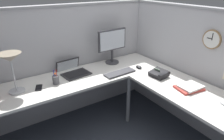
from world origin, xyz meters
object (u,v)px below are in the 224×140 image
(computer_mouse, at_px, (139,67))
(wall_clock, at_px, (212,39))
(book_stack, at_px, (190,87))
(desk_lamp_dome, at_px, (10,61))
(pen_cup, at_px, (56,80))
(office_phone, at_px, (159,74))
(keyboard, at_px, (120,73))
(monitor, at_px, (112,44))
(cell_phone, at_px, (39,88))
(laptop, at_px, (72,71))

(computer_mouse, bearing_deg, wall_clock, -60.65)
(book_stack, relative_size, wall_clock, 1.43)
(book_stack, height_order, wall_clock, wall_clock)
(desk_lamp_dome, distance_m, pen_cup, 0.53)
(computer_mouse, relative_size, office_phone, 0.47)
(computer_mouse, distance_m, desk_lamp_dome, 1.60)
(computer_mouse, xyz_separation_m, pen_cup, (-1.12, 0.18, 0.04))
(computer_mouse, distance_m, office_phone, 0.35)
(pen_cup, distance_m, wall_clock, 1.84)
(keyboard, bearing_deg, wall_clock, -47.09)
(keyboard, distance_m, computer_mouse, 0.33)
(wall_clock, bearing_deg, office_phone, 134.37)
(monitor, xyz_separation_m, book_stack, (0.29, -1.14, -0.27))
(pen_cup, height_order, office_phone, pen_cup)
(keyboard, xyz_separation_m, wall_clock, (0.74, -0.73, 0.51))
(desk_lamp_dome, bearing_deg, pen_cup, -7.05)
(office_phone, bearing_deg, computer_mouse, 96.31)
(office_phone, bearing_deg, keyboard, 136.41)
(book_stack, bearing_deg, cell_phone, 146.06)
(desk_lamp_dome, xyz_separation_m, pen_cup, (0.42, -0.05, -0.31))
(computer_mouse, relative_size, book_stack, 0.33)
(laptop, relative_size, computer_mouse, 4.01)
(keyboard, distance_m, cell_phone, 1.01)
(cell_phone, bearing_deg, wall_clock, -7.59)
(cell_phone, bearing_deg, monitor, 29.92)
(pen_cup, xyz_separation_m, office_phone, (1.16, -0.53, -0.02))
(cell_phone, bearing_deg, office_phone, -1.18)
(desk_lamp_dome, relative_size, pen_cup, 2.47)
(keyboard, distance_m, book_stack, 0.87)
(keyboard, relative_size, book_stack, 1.36)
(cell_phone, relative_size, wall_clock, 0.65)
(monitor, bearing_deg, keyboard, -108.83)
(monitor, bearing_deg, cell_phone, -170.27)
(monitor, relative_size, wall_clock, 2.27)
(desk_lamp_dome, xyz_separation_m, office_phone, (1.58, -0.58, -0.33))
(monitor, xyz_separation_m, desk_lamp_dome, (-1.35, -0.15, 0.07))
(desk_lamp_dome, relative_size, office_phone, 2.03)
(pen_cup, relative_size, cell_phone, 1.25)
(desk_lamp_dome, bearing_deg, laptop, 11.66)
(laptop, xyz_separation_m, desk_lamp_dome, (-0.71, -0.15, 0.34))
(office_phone, bearing_deg, wall_clock, -45.63)
(computer_mouse, distance_m, book_stack, 0.77)
(laptop, relative_size, cell_phone, 2.90)
(pen_cup, bearing_deg, desk_lamp_dome, 172.95)
(computer_mouse, xyz_separation_m, book_stack, (0.09, -0.77, 0.00))
(office_phone, bearing_deg, book_stack, -82.83)
(keyboard, height_order, desk_lamp_dome, desk_lamp_dome)
(monitor, height_order, cell_phone, monitor)
(laptop, relative_size, pen_cup, 2.32)
(laptop, bearing_deg, pen_cup, -145.66)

